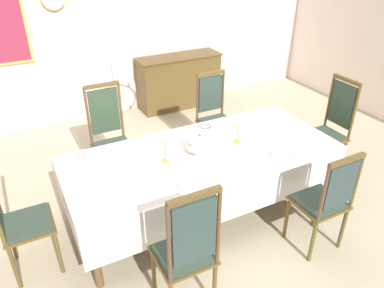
# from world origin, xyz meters

# --- Properties ---
(ground) EXTENTS (7.48, 5.95, 0.04)m
(ground) POSITION_xyz_m (0.00, 0.00, -0.02)
(ground) COLOR #BBB091
(back_wall) EXTENTS (7.48, 0.08, 3.20)m
(back_wall) POSITION_xyz_m (0.00, 3.02, 1.60)
(back_wall) COLOR silver
(back_wall) RESTS_ON ground
(dining_table) EXTENTS (2.78, 1.19, 0.74)m
(dining_table) POSITION_xyz_m (0.00, -0.01, 0.68)
(dining_table) COLOR brown
(dining_table) RESTS_ON ground
(tablecloth) EXTENTS (2.80, 1.21, 0.42)m
(tablecloth) POSITION_xyz_m (0.00, -0.01, 0.64)
(tablecloth) COLOR white
(tablecloth) RESTS_ON dining_table
(chair_south_a) EXTENTS (0.44, 0.42, 1.22)m
(chair_south_a) POSITION_xyz_m (-0.69, -1.01, 0.62)
(chair_south_a) COLOR brown
(chair_south_a) RESTS_ON ground
(chair_north_a) EXTENTS (0.44, 0.42, 1.23)m
(chair_north_a) POSITION_xyz_m (-0.69, 1.00, 0.62)
(chair_north_a) COLOR #544C19
(chair_north_a) RESTS_ON ground
(chair_south_b) EXTENTS (0.44, 0.42, 1.09)m
(chair_south_b) POSITION_xyz_m (0.73, -1.01, 0.57)
(chair_south_b) COLOR brown
(chair_south_b) RESTS_ON ground
(chair_north_b) EXTENTS (0.44, 0.42, 1.15)m
(chair_north_b) POSITION_xyz_m (0.73, 0.99, 0.59)
(chair_north_b) COLOR brown
(chair_north_b) RESTS_ON ground
(chair_head_west) EXTENTS (0.42, 0.44, 1.20)m
(chair_head_west) POSITION_xyz_m (-1.80, -0.01, 0.61)
(chair_head_west) COLOR brown
(chair_head_west) RESTS_ON ground
(chair_head_east) EXTENTS (0.42, 0.44, 1.22)m
(chair_head_east) POSITION_xyz_m (1.80, -0.01, 0.62)
(chair_head_east) COLOR brown
(chair_head_east) RESTS_ON ground
(soup_tureen) EXTENTS (0.27, 0.27, 0.22)m
(soup_tureen) POSITION_xyz_m (-0.04, -0.01, 0.85)
(soup_tureen) COLOR silver
(soup_tureen) RESTS_ON tablecloth
(candlestick_west) EXTENTS (0.07, 0.07, 0.33)m
(candlestick_west) POSITION_xyz_m (-0.41, -0.01, 0.88)
(candlestick_west) COLOR gold
(candlestick_west) RESTS_ON tablecloth
(candlestick_east) EXTENTS (0.07, 0.07, 0.31)m
(candlestick_east) POSITION_xyz_m (0.41, -0.01, 0.87)
(candlestick_east) COLOR gold
(candlestick_east) RESTS_ON tablecloth
(bowl_near_left) EXTENTS (0.14, 0.14, 0.03)m
(bowl_near_left) POSITION_xyz_m (-1.03, 0.47, 0.77)
(bowl_near_left) COLOR silver
(bowl_near_left) RESTS_ON tablecloth
(bowl_near_right) EXTENTS (0.17, 0.17, 0.03)m
(bowl_near_right) POSITION_xyz_m (0.64, -0.43, 0.77)
(bowl_near_right) COLOR silver
(bowl_near_right) RESTS_ON tablecloth
(bowl_far_left) EXTENTS (0.17, 0.17, 0.03)m
(bowl_far_left) POSITION_xyz_m (0.27, 0.43, 0.77)
(bowl_far_left) COLOR silver
(bowl_far_left) RESTS_ON tablecloth
(bowl_far_right) EXTENTS (0.15, 0.15, 0.03)m
(bowl_far_right) POSITION_xyz_m (-0.43, -0.48, 0.77)
(bowl_far_right) COLOR silver
(bowl_far_right) RESTS_ON tablecloth
(spoon_primary) EXTENTS (0.06, 0.17, 0.01)m
(spoon_primary) POSITION_xyz_m (-1.14, 0.49, 0.75)
(spoon_primary) COLOR gold
(spoon_primary) RESTS_ON tablecloth
(spoon_secondary) EXTENTS (0.05, 0.18, 0.01)m
(spoon_secondary) POSITION_xyz_m (0.75, -0.41, 0.75)
(spoon_secondary) COLOR gold
(spoon_secondary) RESTS_ON tablecloth
(sideboard) EXTENTS (1.44, 0.48, 0.90)m
(sideboard) POSITION_xyz_m (1.03, 2.70, 0.45)
(sideboard) COLOR brown
(sideboard) RESTS_ON ground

